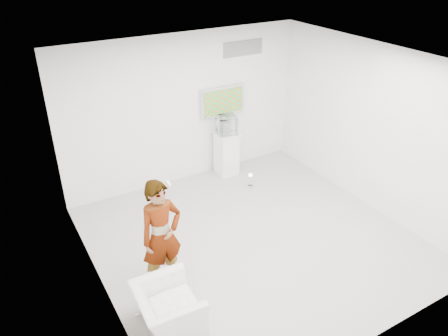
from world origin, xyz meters
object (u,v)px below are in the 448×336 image
Objects in this scene: person at (162,236)px; pedestal at (226,153)px; floor_uplight at (250,180)px; armchair at (168,308)px; tv at (223,101)px.

person is 1.84× the size of pedestal.
floor_uplight is at bearing 26.70° from person.
pedestal is (2.77, 3.20, 0.18)m from armchair.
armchair is (-0.27, -0.76, -0.57)m from person.
floor_uplight is (2.89, 2.44, -0.14)m from armchair.
person is 3.52m from pedestal.
armchair is 3.05× the size of floor_uplight.
person is (-2.54, -2.67, -0.69)m from tv.
armchair is at bearing -139.85° from floor_uplight.
armchair is at bearing -115.86° from person.
armchair is at bearing -130.94° from pedestal.
tv is 4.61m from armchair.
pedestal reaches higher than floor_uplight.
floor_uplight is at bearing -85.70° from tv.
floor_uplight is (0.07, -0.99, -1.40)m from tv.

